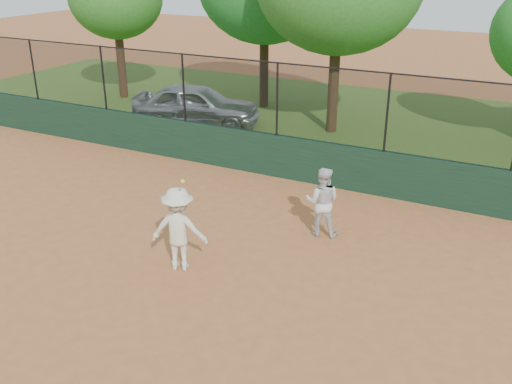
% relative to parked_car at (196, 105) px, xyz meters
% --- Properties ---
extents(ground, '(80.00, 80.00, 0.00)m').
position_rel_parked_car_xyz_m(ground, '(5.13, -9.13, -0.77)').
color(ground, '#AD6437').
rests_on(ground, ground).
extents(back_wall, '(26.00, 0.20, 1.20)m').
position_rel_parked_car_xyz_m(back_wall, '(5.13, -3.13, -0.17)').
color(back_wall, '#163220').
rests_on(back_wall, ground).
extents(grass_strip, '(36.00, 12.00, 0.01)m').
position_rel_parked_car_xyz_m(grass_strip, '(5.13, 2.87, -0.77)').
color(grass_strip, '#375B1C').
rests_on(grass_strip, ground).
extents(parked_car, '(4.85, 3.10, 1.54)m').
position_rel_parked_car_xyz_m(parked_car, '(0.00, 0.00, 0.00)').
color(parked_car, '#B1B7BB').
rests_on(parked_car, ground).
extents(player_second, '(0.90, 0.77, 1.59)m').
position_rel_parked_car_xyz_m(player_second, '(7.06, -5.91, 0.03)').
color(player_second, silver).
rests_on(player_second, ground).
extents(player_main, '(1.27, 0.97, 2.13)m').
position_rel_parked_car_xyz_m(player_main, '(5.07, -8.58, 0.10)').
color(player_main, beige).
rests_on(player_main, ground).
extents(fence_assembly, '(26.00, 0.06, 2.00)m').
position_rel_parked_car_xyz_m(fence_assembly, '(5.11, -3.13, 1.47)').
color(fence_assembly, black).
rests_on(fence_assembly, back_wall).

